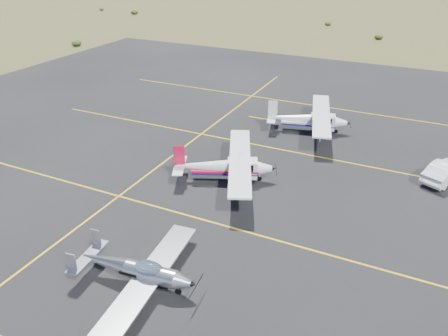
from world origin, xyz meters
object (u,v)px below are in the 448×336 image
Objects in this scene: aircraft_low_wing at (138,270)px; aircraft_cessna at (225,166)px; sedan at (445,171)px; aircraft_plain at (309,119)px.

aircraft_low_wing is 10.77m from aircraft_cessna.
sedan is (12.58, 17.10, -0.15)m from aircraft_low_wing.
aircraft_plain is at bearing 52.41° from aircraft_cessna.
aircraft_low_wing is 0.86× the size of aircraft_cessna.
aircraft_plain is at bearing 0.97° from sedan.
aircraft_cessna is 14.68m from sedan.
aircraft_plain reaches higher than aircraft_low_wing.
aircraft_cessna is (-0.65, 10.75, 0.26)m from aircraft_low_wing.
sedan is (13.23, 6.36, -0.42)m from aircraft_cessna.
aircraft_plain is at bearing 78.51° from aircraft_low_wing.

